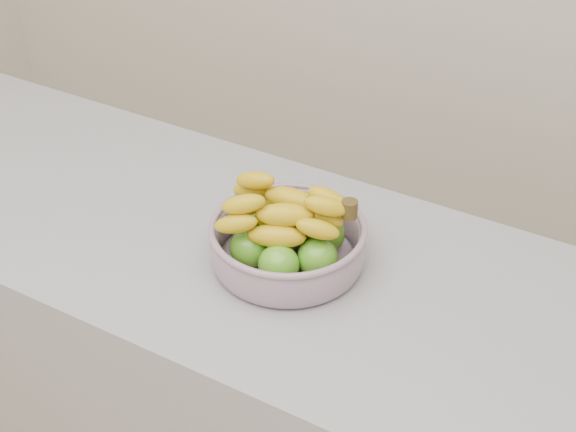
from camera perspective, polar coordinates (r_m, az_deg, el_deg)
counter at (r=1.76m, az=-0.81°, el=-14.41°), size 2.00×0.60×0.90m
fruit_bowl at (r=1.40m, az=-0.02°, el=-1.66°), size 0.28×0.28×0.15m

